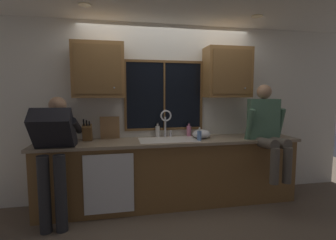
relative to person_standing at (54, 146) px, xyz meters
The scene contains 24 objects.
back_wall 1.63m from the person_standing, 24.19° to the left, with size 5.93×0.12×2.55m, color silver.
ceiling_downlight_left 1.65m from the person_standing, ahead, with size 0.14×0.14×0.01m, color #FFEAB2.
ceiling_downlight_right 2.98m from the person_standing, ahead, with size 0.14×0.14×0.01m, color #FFEAB2.
window_glass 1.63m from the person_standing, 22.57° to the left, with size 1.10×0.02×0.95m, color black.
window_frame_top 1.86m from the person_standing, 22.22° to the left, with size 1.17×0.02×0.04m, color brown.
window_frame_bottom 1.52m from the person_standing, 22.22° to the left, with size 1.17×0.02×0.04m, color brown.
window_frame_left 1.17m from the person_standing, 34.39° to the left, with size 0.04×0.02×0.95m, color brown.
window_frame_right 2.14m from the person_standing, 16.23° to the left, with size 0.04×0.02×0.95m, color brown.
window_mullion_center 1.63m from the person_standing, 22.15° to the left, with size 0.02×0.02×0.95m, color brown.
lower_cabinet_run 1.57m from the person_standing, 11.77° to the left, with size 3.53×0.58×0.88m, color brown.
countertop 1.48m from the person_standing, 11.01° to the left, with size 3.59×0.62×0.04m, color gray.
dishwasher_front 0.78m from the person_standing, ahead, with size 0.60×0.02×0.74m, color white.
upper_cabinet_left 1.12m from the person_standing, 40.51° to the left, with size 0.66×0.36×0.72m.
upper_cabinet_right 2.53m from the person_standing, 10.34° to the left, with size 0.66×0.36×0.72m.
sink 1.44m from the person_standing, 11.75° to the left, with size 0.80×0.46×0.21m.
faucet 1.51m from the person_standing, 18.48° to the left, with size 0.18×0.09×0.40m.
person_standing is the anchor object (origin of this frame).
person_sitting_on_counter 2.74m from the person_standing, ahead, with size 0.54×0.64×1.26m.
knife_block 0.54m from the person_standing, 53.06° to the left, with size 0.12×0.18×0.32m.
cutting_board 0.81m from the person_standing, 39.44° to the left, with size 0.26×0.02×0.32m, color #997047.
mixing_bowl 1.93m from the person_standing, ahead, with size 0.26×0.26×0.13m, color silver.
soap_dispenser 1.82m from the person_standing, ahead, with size 0.06×0.07×0.18m.
bottle_green_glass 1.40m from the person_standing, 21.80° to the left, with size 0.06×0.06×0.21m.
bottle_tall_clear 1.85m from the person_standing, 16.49° to the left, with size 0.07×0.07×0.20m.
Camera 1 is at (-0.72, -3.66, 1.55)m, focal length 26.88 mm.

